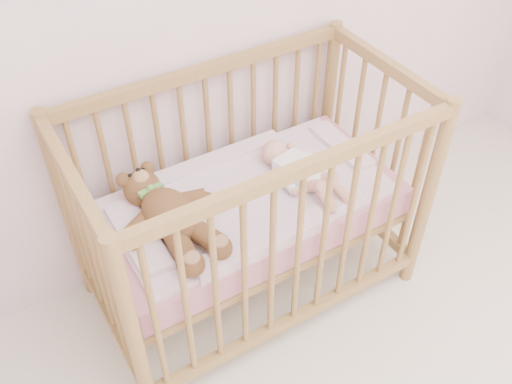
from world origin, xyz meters
TOP-DOWN VIEW (x-y plane):
  - crib at (-0.02, 1.60)m, footprint 1.36×0.76m
  - mattress at (-0.02, 1.60)m, footprint 1.22×0.62m
  - blanket at (-0.02, 1.60)m, footprint 1.10×0.58m
  - baby at (0.20, 1.58)m, footprint 0.31×0.51m
  - teddy_bear at (-0.37, 1.58)m, footprint 0.49×0.64m

SIDE VIEW (x-z plane):
  - mattress at x=-0.02m, z-range 0.42..0.55m
  - crib at x=-0.02m, z-range 0.00..1.00m
  - blanket at x=-0.02m, z-range 0.53..0.59m
  - baby at x=0.20m, z-range 0.58..0.69m
  - teddy_bear at x=-0.37m, z-range 0.56..0.73m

